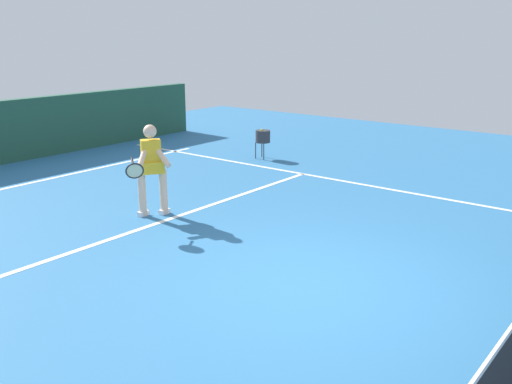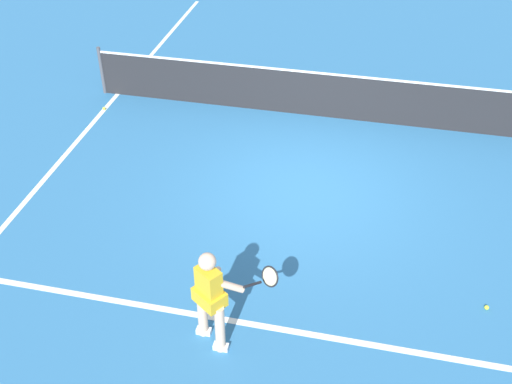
# 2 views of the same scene
# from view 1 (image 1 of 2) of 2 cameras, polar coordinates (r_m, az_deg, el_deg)

# --- Properties ---
(ground_plane) EXTENTS (25.36, 25.36, 0.00)m
(ground_plane) POSITION_cam_1_polar(r_m,az_deg,el_deg) (7.18, 5.55, -9.18)
(ground_plane) COLOR teal
(baseline_marking) EXTENTS (10.41, 0.10, 0.01)m
(baseline_marking) POSITION_cam_1_polar(r_m,az_deg,el_deg) (12.43, -23.83, 0.31)
(baseline_marking) COLOR white
(baseline_marking) RESTS_ON ground
(service_line_marking) EXTENTS (9.41, 0.10, 0.01)m
(service_line_marking) POSITION_cam_1_polar(r_m,az_deg,el_deg) (9.20, -11.78, -3.73)
(service_line_marking) COLOR white
(service_line_marking) RESTS_ON ground
(sideline_left_marking) EXTENTS (0.10, 17.51, 0.01)m
(sideline_left_marking) POSITION_cam_1_polar(r_m,az_deg,el_deg) (11.21, 18.68, -0.73)
(sideline_left_marking) COLOR white
(sideline_left_marking) RESTS_ON ground
(tennis_player) EXTENTS (1.09, 0.76, 1.55)m
(tennis_player) POSITION_cam_1_polar(r_m,az_deg,el_deg) (9.67, -10.42, 2.49)
(tennis_player) COLOR beige
(tennis_player) RESTS_ON ground
(ball_hopper) EXTENTS (0.36, 0.36, 0.74)m
(ball_hopper) POSITION_cam_1_polar(r_m,az_deg,el_deg) (14.04, 0.68, 5.56)
(ball_hopper) COLOR #333338
(ball_hopper) RESTS_ON ground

